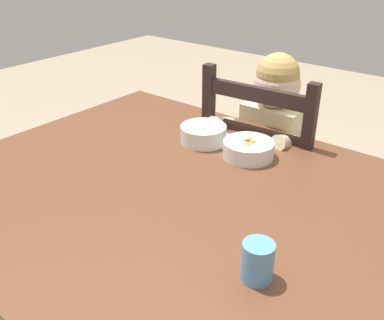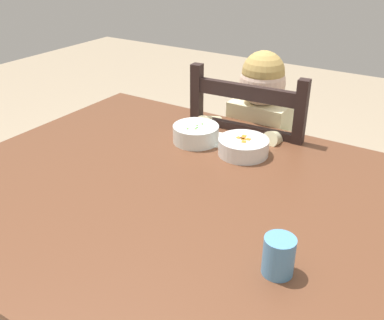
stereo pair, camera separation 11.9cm
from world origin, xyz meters
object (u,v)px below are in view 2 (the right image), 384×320
(spoon, at_px, (234,148))
(dining_table, at_px, (183,218))
(child_figure, at_px, (255,138))
(bowl_of_carrots, at_px, (243,146))
(bowl_of_peas, at_px, (196,133))
(drinking_cup, at_px, (279,256))
(dining_chair, at_px, (254,179))

(spoon, bearing_deg, dining_table, -89.52)
(child_figure, relative_size, bowl_of_carrots, 6.16)
(bowl_of_peas, relative_size, drinking_cup, 1.79)
(bowl_of_peas, relative_size, spoon, 1.35)
(child_figure, distance_m, spoon, 0.29)
(drinking_cup, bearing_deg, bowl_of_carrots, 123.95)
(dining_chair, bearing_deg, spoon, -80.98)
(bowl_of_peas, bearing_deg, bowl_of_carrots, 0.02)
(dining_chair, xyz_separation_m, drinking_cup, (0.39, -0.75, 0.31))
(bowl_of_carrots, bearing_deg, drinking_cup, -56.05)
(bowl_of_carrots, bearing_deg, dining_table, -97.19)
(dining_table, distance_m, spoon, 0.32)
(dining_chair, bearing_deg, drinking_cup, -62.66)
(dining_table, xyz_separation_m, bowl_of_carrots, (0.04, 0.29, 0.11))
(dining_chair, distance_m, spoon, 0.39)
(dining_table, xyz_separation_m, dining_chair, (-0.05, 0.59, -0.18))
(dining_table, relative_size, child_figure, 1.41)
(dining_table, xyz_separation_m, drinking_cup, (0.34, -0.16, 0.13))
(child_figure, relative_size, spoon, 8.65)
(bowl_of_peas, xyz_separation_m, spoon, (0.14, 0.01, -0.03))
(spoon, height_order, drinking_cup, drinking_cup)
(dining_table, distance_m, dining_chair, 0.62)
(child_figure, xyz_separation_m, spoon, (0.05, -0.28, 0.08))
(spoon, bearing_deg, bowl_of_carrots, -18.86)
(drinking_cup, bearing_deg, spoon, 126.42)
(bowl_of_carrots, height_order, spoon, bowl_of_carrots)
(dining_chair, distance_m, drinking_cup, 0.90)
(bowl_of_peas, xyz_separation_m, bowl_of_carrots, (0.18, 0.00, -0.00))
(drinking_cup, bearing_deg, child_figure, 117.80)
(dining_chair, bearing_deg, child_figure, -113.46)
(child_figure, distance_m, bowl_of_peas, 0.32)
(bowl_of_peas, bearing_deg, spoon, 5.59)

